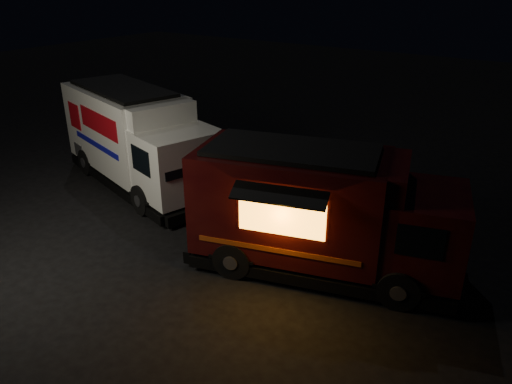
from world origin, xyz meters
name	(u,v)px	position (x,y,z in m)	size (l,w,h in m)	color
ground	(162,241)	(0.00, 0.00, 0.00)	(80.00, 80.00, 0.00)	black
white_truck	(140,140)	(-3.59, 2.75, 1.76)	(7.78, 2.66, 3.53)	silver
red_truck	(326,212)	(4.62, 1.45, 1.66)	(7.15, 2.63, 3.33)	#390C0A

